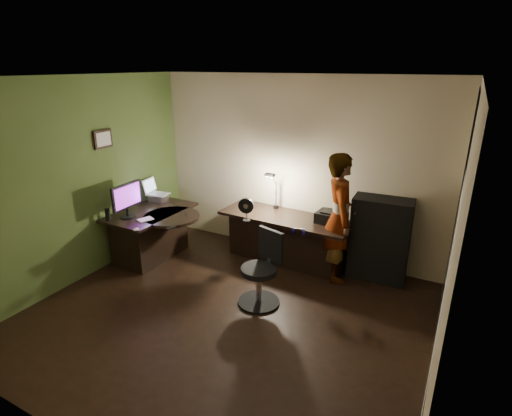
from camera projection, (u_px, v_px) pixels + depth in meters
The scene contains 27 objects.
floor at pixel (226, 316), 4.75m from camera, with size 4.50×4.00×0.01m, color black.
ceiling at pixel (219, 77), 3.83m from camera, with size 4.50×4.00×0.01m, color silver.
wall_back at pixel (295, 168), 5.96m from camera, with size 4.50×0.01×2.70m, color #C3B28E.
wall_front at pixel (59, 301), 2.63m from camera, with size 4.50×0.01×2.70m, color #C3B28E.
wall_left at pixel (79, 182), 5.29m from camera, with size 0.01×4.00×2.70m, color #C3B28E.
wall_right at pixel (453, 253), 3.30m from camera, with size 0.01×4.00×2.70m, color #C3B28E.
green_wall_overlay at pixel (80, 182), 5.28m from camera, with size 0.00×4.00×2.70m, color #4B652D.
arched_doorway at pixel (457, 214), 4.28m from camera, with size 0.01×0.90×2.60m, color black.
french_door at pixel (439, 318), 2.95m from camera, with size 0.02×0.92×2.10m, color white.
framed_picture at pixel (103, 139), 5.48m from camera, with size 0.04×0.30×0.25m, color black.
desk_left at pixel (153, 234), 6.07m from camera, with size 0.81×1.31×0.76m, color black.
desk_right at pixel (285, 239), 5.92m from camera, with size 1.96×0.68×0.73m, color black.
cabinet at pixel (380, 239), 5.42m from camera, with size 0.77×0.39×1.16m, color black.
laptop_stand at pixel (158, 198), 6.35m from camera, with size 0.26×0.21×0.11m, color silver.
laptop at pixel (157, 187), 6.29m from camera, with size 0.34×0.32×0.24m, color silver.
monitor at pixel (127, 205), 5.64m from camera, with size 0.11×0.55×0.36m, color black.
mouse at pixel (136, 229), 5.23m from camera, with size 0.06×0.09×0.04m, color silver.
phone at pixel (171, 228), 5.32m from camera, with size 0.07×0.14×0.01m, color black.
pen at pixel (186, 214), 5.80m from camera, with size 0.01×0.15×0.01m, color black.
speaker at pixel (108, 214), 5.56m from camera, with size 0.07×0.07×0.17m, color black.
notepad at pixel (145, 219), 5.60m from camera, with size 0.14×0.20×0.01m, color silver.
desk_fan at pixel (247, 209), 5.60m from camera, with size 0.22×0.12×0.34m, color black.
headphones at pixel (299, 231), 5.19m from camera, with size 0.19×0.08×0.09m, color #08087A.
printer at pixel (331, 217), 5.54m from camera, with size 0.40×0.31×0.18m, color black.
desk_lamp at pixel (276, 189), 6.01m from camera, with size 0.16×0.29×0.65m, color black.
office_chair at pixel (259, 270), 4.84m from camera, with size 0.52×0.52×0.93m, color black.
person at pixel (339, 218), 5.33m from camera, with size 0.63×0.42×1.77m, color #D8A88C.
Camera 1 is at (2.21, -3.39, 2.82)m, focal length 28.00 mm.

